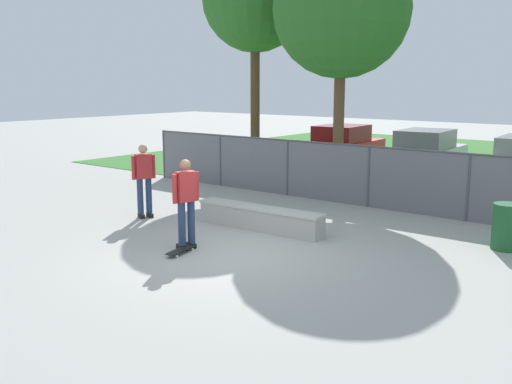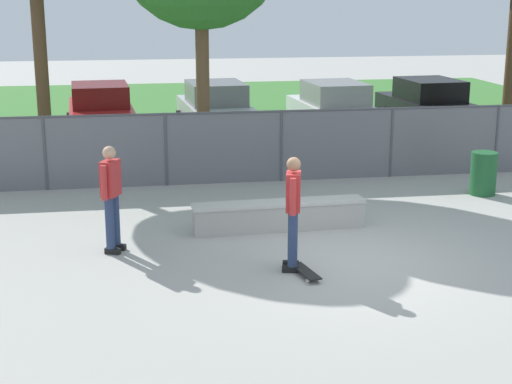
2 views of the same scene
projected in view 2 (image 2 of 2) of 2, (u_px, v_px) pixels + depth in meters
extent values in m
plane|color=#ADAAA3|center=(348.00, 262.00, 12.56)|extent=(80.00, 80.00, 0.00)
cube|color=#3D7A33|center=(226.00, 114.00, 27.82)|extent=(27.88, 20.00, 0.02)
cube|color=#A8A59E|center=(279.00, 217.00, 14.23)|extent=(3.18, 0.57, 0.48)
cube|color=beige|center=(279.00, 203.00, 14.16)|extent=(3.23, 0.61, 0.06)
cube|color=black|center=(290.00, 269.00, 12.11)|extent=(0.28, 0.17, 0.10)
cube|color=black|center=(291.00, 264.00, 12.32)|extent=(0.28, 0.17, 0.10)
cylinder|color=navy|center=(293.00, 239.00, 11.98)|extent=(0.15, 0.15, 0.88)
cylinder|color=navy|center=(293.00, 235.00, 12.19)|extent=(0.15, 0.15, 0.88)
cube|color=red|center=(293.00, 191.00, 11.90)|extent=(0.30, 0.42, 0.60)
cylinder|color=red|center=(293.00, 197.00, 11.67)|extent=(0.10, 0.10, 0.58)
cylinder|color=red|center=(294.00, 189.00, 12.15)|extent=(0.10, 0.10, 0.58)
sphere|color=#9E7051|center=(294.00, 164.00, 11.79)|extent=(0.22, 0.22, 0.22)
cube|color=black|center=(305.00, 271.00, 11.93)|extent=(0.36, 0.82, 0.02)
cube|color=#B2B2B7|center=(298.00, 266.00, 12.18)|extent=(0.15, 0.09, 0.02)
cube|color=#B2B2B7|center=(313.00, 278.00, 11.69)|extent=(0.15, 0.09, 0.02)
cylinder|color=silver|center=(303.00, 268.00, 12.22)|extent=(0.04, 0.06, 0.05)
cylinder|color=silver|center=(293.00, 269.00, 12.16)|extent=(0.04, 0.06, 0.05)
cylinder|color=silver|center=(318.00, 279.00, 11.73)|extent=(0.04, 0.06, 0.05)
cylinder|color=silver|center=(308.00, 281.00, 11.67)|extent=(0.04, 0.06, 0.05)
cylinder|color=#4C4C51|center=(45.00, 153.00, 16.95)|extent=(0.07, 0.07, 1.66)
cylinder|color=#4C4C51|center=(166.00, 149.00, 17.36)|extent=(0.07, 0.07, 1.66)
cylinder|color=#4C4C51|center=(281.00, 146.00, 17.78)|extent=(0.07, 0.07, 1.66)
cylinder|color=#4C4C51|center=(391.00, 142.00, 18.19)|extent=(0.07, 0.07, 1.66)
cylinder|color=#4C4C51|center=(496.00, 139.00, 18.60)|extent=(0.07, 0.07, 1.66)
cylinder|color=#4C4C51|center=(282.00, 111.00, 17.57)|extent=(15.88, 0.05, 0.05)
cube|color=slate|center=(281.00, 146.00, 17.78)|extent=(15.88, 0.01, 1.66)
cylinder|color=#513823|center=(42.00, 74.00, 18.47)|extent=(0.32, 0.32, 4.73)
cylinder|color=brown|center=(203.00, 92.00, 18.41)|extent=(0.32, 0.32, 3.90)
cylinder|color=#47301E|center=(511.00, 64.00, 20.78)|extent=(0.32, 0.32, 4.79)
cube|color=#B21E1E|center=(101.00, 117.00, 22.96)|extent=(2.08, 4.31, 0.70)
cube|color=#621010|center=(100.00, 95.00, 22.65)|extent=(1.74, 2.20, 0.64)
cylinder|color=black|center=(71.00, 122.00, 24.08)|extent=(0.26, 0.65, 0.64)
cylinder|color=black|center=(129.00, 120.00, 24.47)|extent=(0.26, 0.65, 0.64)
cylinder|color=black|center=(71.00, 137.00, 21.62)|extent=(0.26, 0.65, 0.64)
cylinder|color=black|center=(135.00, 135.00, 22.02)|extent=(0.26, 0.65, 0.64)
cube|color=#B7BABF|center=(215.00, 114.00, 23.41)|extent=(2.08, 4.31, 0.70)
cube|color=slate|center=(216.00, 93.00, 23.10)|extent=(1.74, 2.20, 0.64)
cylinder|color=black|center=(180.00, 120.00, 24.53)|extent=(0.26, 0.65, 0.64)
cylinder|color=black|center=(236.00, 118.00, 24.92)|extent=(0.26, 0.65, 0.64)
cylinder|color=black|center=(193.00, 134.00, 22.07)|extent=(0.26, 0.65, 0.64)
cylinder|color=black|center=(254.00, 132.00, 22.47)|extent=(0.26, 0.65, 0.64)
cube|color=silver|center=(333.00, 114.00, 23.43)|extent=(2.08, 4.31, 0.70)
cube|color=gray|center=(335.00, 93.00, 23.12)|extent=(1.74, 2.20, 0.64)
cylinder|color=black|center=(293.00, 120.00, 24.54)|extent=(0.26, 0.65, 0.64)
cylinder|color=black|center=(346.00, 118.00, 24.94)|extent=(0.26, 0.65, 0.64)
cylinder|color=black|center=(317.00, 134.00, 22.09)|extent=(0.26, 0.65, 0.64)
cylinder|color=black|center=(376.00, 132.00, 22.48)|extent=(0.26, 0.65, 0.64)
cube|color=black|center=(426.00, 110.00, 24.22)|extent=(2.08, 4.31, 0.70)
cube|color=black|center=(430.00, 89.00, 23.92)|extent=(1.74, 2.20, 0.64)
cylinder|color=black|center=(383.00, 116.00, 25.34)|extent=(0.26, 0.65, 0.64)
cylinder|color=black|center=(434.00, 114.00, 25.74)|extent=(0.26, 0.65, 0.64)
cylinder|color=black|center=(417.00, 129.00, 22.89)|extent=(0.26, 0.65, 0.64)
cylinder|color=black|center=(472.00, 127.00, 23.28)|extent=(0.26, 0.65, 0.64)
cube|color=black|center=(118.00, 247.00, 13.15)|extent=(0.28, 0.20, 0.10)
cube|color=black|center=(113.00, 251.00, 12.95)|extent=(0.28, 0.20, 0.10)
cylinder|color=navy|center=(115.00, 219.00, 13.04)|extent=(0.15, 0.15, 0.88)
cylinder|color=navy|center=(110.00, 223.00, 12.83)|extent=(0.15, 0.15, 0.88)
cube|color=red|center=(110.00, 178.00, 12.75)|extent=(0.35, 0.44, 0.60)
cylinder|color=red|center=(117.00, 176.00, 12.99)|extent=(0.10, 0.10, 0.58)
cylinder|color=red|center=(104.00, 183.00, 12.52)|extent=(0.10, 0.10, 0.58)
sphere|color=tan|center=(109.00, 153.00, 12.64)|extent=(0.22, 0.22, 0.22)
cylinder|color=#1E592D|center=(483.00, 173.00, 16.66)|extent=(0.56, 0.56, 0.93)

